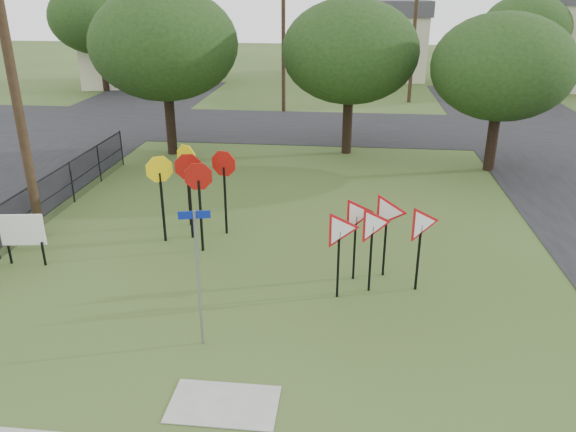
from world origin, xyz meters
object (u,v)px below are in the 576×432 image
object	(u,v)px
street_name_sign	(198,271)
yield_sign_cluster	(375,224)
stop_sign_cluster	(192,176)
info_board	(22,232)

from	to	relation	value
street_name_sign	yield_sign_cluster	bearing A→B (deg)	38.58
street_name_sign	yield_sign_cluster	xyz separation A→B (m)	(3.69, 2.95, -0.04)
street_name_sign	yield_sign_cluster	world-z (taller)	street_name_sign
street_name_sign	stop_sign_cluster	distance (m)	5.67
info_board	yield_sign_cluster	bearing A→B (deg)	-1.06
stop_sign_cluster	yield_sign_cluster	size ratio (longest dim) A/B	0.92
yield_sign_cluster	info_board	bearing A→B (deg)	178.94
yield_sign_cluster	info_board	distance (m)	9.48
stop_sign_cluster	info_board	bearing A→B (deg)	-150.83
stop_sign_cluster	info_board	xyz separation A→B (m)	(-4.15, -2.31, -0.98)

